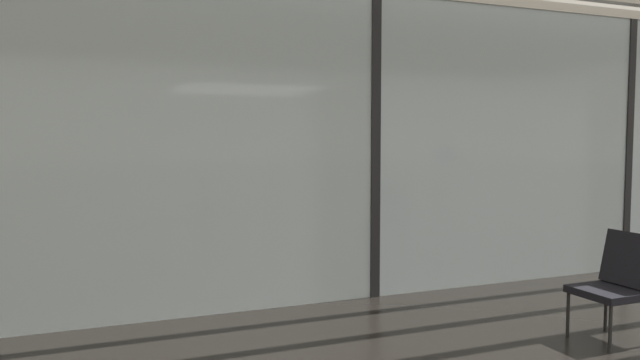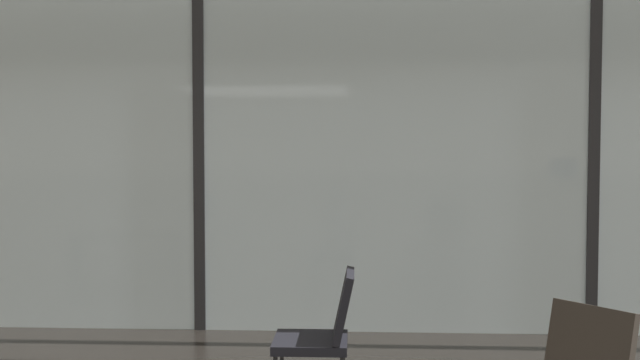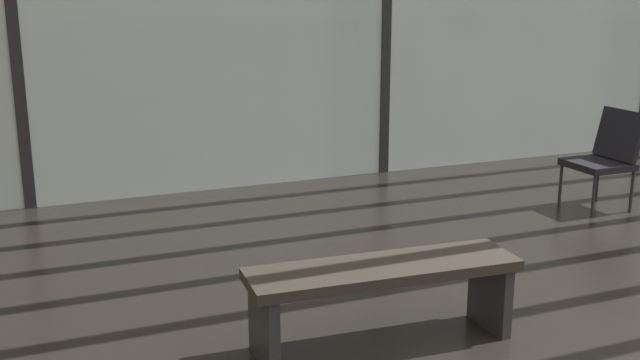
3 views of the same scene
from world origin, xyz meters
The scene contains 5 objects.
glass_curtain_wall centered at (0.00, 5.20, 1.54)m, with size 14.00×0.08×3.08m, color silver.
window_mullion_0 centered at (-3.50, 5.20, 1.54)m, with size 0.10×0.12×3.08m, color black.
window_mullion_1 centered at (0.00, 5.20, 1.54)m, with size 0.10×0.12×3.08m, color black.
lounge_chair_0 centered at (1.22, 3.26, 0.49)m, with size 0.53×0.48×0.87m.
waiting_bench centered at (-1.79, 1.62, 0.36)m, with size 1.52×0.49×0.47m.
Camera 3 is at (-3.56, -1.82, 1.94)m, focal length 42.72 mm.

